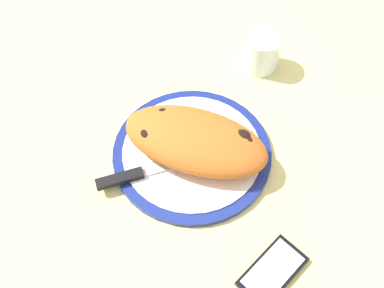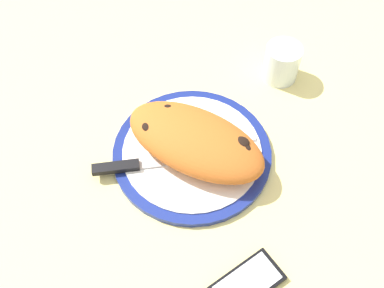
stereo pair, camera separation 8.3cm
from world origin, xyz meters
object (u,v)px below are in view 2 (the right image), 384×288
calzone (196,140)px  fork (210,130)px  smartphone (247,283)px  plate (192,152)px  water_glass (281,64)px  knife (136,165)px

calzone → fork: size_ratio=1.89×
calzone → smartphone: size_ratio=2.19×
plate → water_glass: bearing=-110.0°
water_glass → plate: bearing=70.0°
smartphone → water_glass: bearing=-79.9°
fork → smartphone: size_ratio=1.16×
smartphone → water_glass: size_ratio=1.64×
plate → water_glass: 28.28cm
fork → knife: bearing=53.7°
fork → water_glass: bearing=-111.4°
knife → water_glass: (-17.78, -33.90, 1.46)cm
plate → fork: bearing=-104.4°
calzone → water_glass: 27.82cm
smartphone → water_glass: water_glass is taller
calzone → knife: size_ratio=1.36×
smartphone → knife: bearing=-25.2°
plate → knife: bearing=42.4°
plate → knife: size_ratio=1.44×
calzone → knife: 12.00cm
plate → calzone: 4.28cm
plate → calzone: size_ratio=1.05×
knife → calzone: bearing=-139.1°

